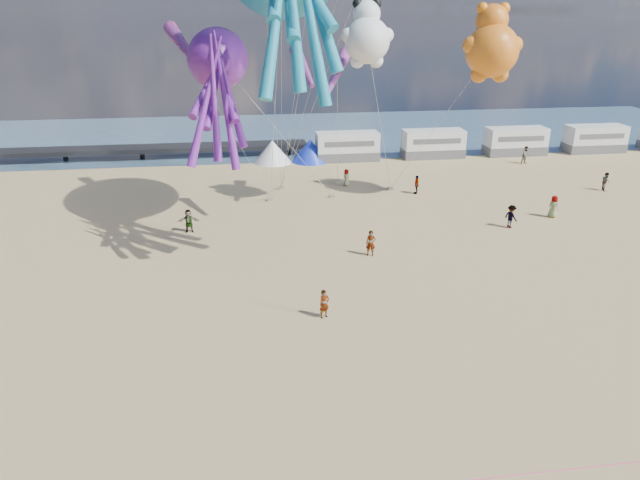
# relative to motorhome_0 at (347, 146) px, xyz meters

# --- Properties ---
(ground) EXTENTS (120.00, 120.00, 0.00)m
(ground) POSITION_rel_motorhome_0_xyz_m (-6.00, -40.00, -1.50)
(ground) COLOR tan
(ground) RESTS_ON ground
(water) EXTENTS (120.00, 120.00, 0.00)m
(water) POSITION_rel_motorhome_0_xyz_m (-6.00, 15.00, -1.48)
(water) COLOR #3E5D77
(water) RESTS_ON ground
(pier) EXTENTS (60.00, 3.00, 0.50)m
(pier) POSITION_rel_motorhome_0_xyz_m (-34.00, 4.00, -0.50)
(pier) COLOR black
(pier) RESTS_ON ground
(motorhome_0) EXTENTS (6.60, 2.50, 3.00)m
(motorhome_0) POSITION_rel_motorhome_0_xyz_m (0.00, 0.00, 0.00)
(motorhome_0) COLOR silver
(motorhome_0) RESTS_ON ground
(motorhome_1) EXTENTS (6.60, 2.50, 3.00)m
(motorhome_1) POSITION_rel_motorhome_0_xyz_m (9.50, 0.00, 0.00)
(motorhome_1) COLOR silver
(motorhome_1) RESTS_ON ground
(motorhome_2) EXTENTS (6.60, 2.50, 3.00)m
(motorhome_2) POSITION_rel_motorhome_0_xyz_m (19.00, 0.00, 0.00)
(motorhome_2) COLOR silver
(motorhome_2) RESTS_ON ground
(motorhome_3) EXTENTS (6.60, 2.50, 3.00)m
(motorhome_3) POSITION_rel_motorhome_0_xyz_m (28.50, 0.00, 0.00)
(motorhome_3) COLOR silver
(motorhome_3) RESTS_ON ground
(tent_white) EXTENTS (4.00, 4.00, 2.40)m
(tent_white) POSITION_rel_motorhome_0_xyz_m (-8.00, 0.00, -0.30)
(tent_white) COLOR white
(tent_white) RESTS_ON ground
(tent_blue) EXTENTS (4.00, 4.00, 2.40)m
(tent_blue) POSITION_rel_motorhome_0_xyz_m (-4.00, 0.00, -0.30)
(tent_blue) COLOR #1933CC
(tent_blue) RESTS_ON ground
(standing_person) EXTENTS (0.68, 0.58, 1.58)m
(standing_person) POSITION_rel_motorhome_0_xyz_m (-7.33, -33.18, -0.71)
(standing_person) COLOR tan
(standing_person) RESTS_ON ground
(beachgoer_0) EXTENTS (0.68, 0.64, 1.56)m
(beachgoer_0) POSITION_rel_motorhome_0_xyz_m (-1.82, -9.51, -0.72)
(beachgoer_0) COLOR #7F6659
(beachgoer_0) RESTS_ON ground
(beachgoer_1) EXTENTS (0.69, 0.90, 1.65)m
(beachgoer_1) POSITION_rel_motorhome_0_xyz_m (20.82, -14.15, -0.67)
(beachgoer_1) COLOR #7F6659
(beachgoer_1) RESTS_ON ground
(beachgoer_2) EXTENTS (0.91, 1.02, 1.73)m
(beachgoer_2) POSITION_rel_motorhome_0_xyz_m (8.29, -21.84, -0.64)
(beachgoer_2) COLOR #7F6659
(beachgoer_2) RESTS_ON ground
(beachgoer_3) EXTENTS (0.90, 1.20, 1.64)m
(beachgoer_3) POSITION_rel_motorhome_0_xyz_m (3.84, -12.71, -0.68)
(beachgoer_3) COLOR #7F6659
(beachgoer_3) RESTS_ON ground
(beachgoer_4) EXTENTS (1.00, 0.43, 1.71)m
(beachgoer_4) POSITION_rel_motorhome_0_xyz_m (-15.26, -19.51, -0.65)
(beachgoer_4) COLOR #7F6659
(beachgoer_4) RESTS_ON ground
(beachgoer_5) EXTENTS (1.69, 0.90, 1.74)m
(beachgoer_5) POSITION_rel_motorhome_0_xyz_m (-3.15, -25.56, -0.63)
(beachgoer_5) COLOR #7F6659
(beachgoer_5) RESTS_ON ground
(beachgoer_6) EXTENTS (0.64, 0.75, 1.75)m
(beachgoer_6) POSITION_rel_motorhome_0_xyz_m (12.54, -20.18, -0.63)
(beachgoer_6) COLOR #7F6659
(beachgoer_6) RESTS_ON ground
(beachgoer_7) EXTENTS (1.00, 0.75, 1.85)m
(beachgoer_7) POSITION_rel_motorhome_0_xyz_m (18.27, -4.10, -0.57)
(beachgoer_7) COLOR #7F6659
(beachgoer_7) RESTS_ON ground
(sandbag_a) EXTENTS (0.50, 0.35, 0.22)m
(sandbag_a) POSITION_rel_motorhome_0_xyz_m (-9.01, -12.93, -1.39)
(sandbag_a) COLOR gray
(sandbag_a) RESTS_ON ground
(sandbag_b) EXTENTS (0.50, 0.35, 0.22)m
(sandbag_b) POSITION_rel_motorhome_0_xyz_m (-3.70, -12.84, -1.39)
(sandbag_b) COLOR gray
(sandbag_b) RESTS_ON ground
(sandbag_c) EXTENTS (0.50, 0.35, 0.22)m
(sandbag_c) POSITION_rel_motorhome_0_xyz_m (1.90, -11.32, -1.39)
(sandbag_c) COLOR gray
(sandbag_c) RESTS_ON ground
(sandbag_d) EXTENTS (0.50, 0.35, 0.22)m
(sandbag_d) POSITION_rel_motorhome_0_xyz_m (-2.41, -8.26, -1.39)
(sandbag_d) COLOR gray
(sandbag_d) RESTS_ON ground
(sandbag_e) EXTENTS (0.50, 0.35, 0.22)m
(sandbag_e) POSITION_rel_motorhome_0_xyz_m (-7.80, -9.73, -1.39)
(sandbag_e) COLOR gray
(sandbag_e) RESTS_ON ground
(kite_octopus_purple) EXTENTS (3.90, 8.93, 10.17)m
(kite_octopus_purple) POSITION_rel_motorhome_0_xyz_m (-12.41, -20.48, 10.62)
(kite_octopus_purple) COLOR #6F2095
(kite_panda) EXTENTS (4.83, 4.66, 5.62)m
(kite_panda) POSITION_rel_motorhome_0_xyz_m (-1.79, -16.51, 11.48)
(kite_panda) COLOR white
(kite_teddy_orange) EXTENTS (5.90, 5.71, 6.83)m
(kite_teddy_orange) POSITION_rel_motorhome_0_xyz_m (7.98, -16.08, 10.65)
(kite_teddy_orange) COLOR orange
(windsock_left) EXTENTS (3.57, 7.12, 7.20)m
(windsock_left) POSITION_rel_motorhome_0_xyz_m (-15.07, -13.46, 11.00)
(windsock_left) COLOR red
(windsock_mid) EXTENTS (3.42, 5.90, 6.04)m
(windsock_mid) POSITION_rel_motorhome_0_xyz_m (-3.71, -15.00, 9.14)
(windsock_mid) COLOR red
(windsock_right) EXTENTS (1.70, 4.42, 4.33)m
(windsock_right) POSITION_rel_motorhome_0_xyz_m (-6.78, -19.47, 9.94)
(windsock_right) COLOR red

